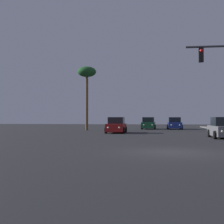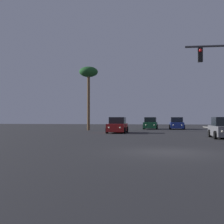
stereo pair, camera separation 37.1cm
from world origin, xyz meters
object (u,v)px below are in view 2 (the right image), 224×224
object	(u,v)px
car_blue	(177,124)
palm_tree_mid	(89,75)
car_red	(117,126)
car_green	(151,124)
car_grey	(224,129)

from	to	relation	value
car_blue	palm_tree_mid	distance (m)	14.16
car_red	car_blue	bearing A→B (deg)	-120.62
car_red	car_green	size ratio (longest dim) A/B	0.99
car_blue	car_red	bearing A→B (deg)	59.68
car_grey	car_green	world-z (taller)	same
car_grey	car_red	world-z (taller)	same
palm_tree_mid	car_red	bearing A→B (deg)	-53.20
car_red	car_green	distance (m)	12.07
car_grey	car_green	xyz separation A→B (m)	(-6.29, 18.78, 0.00)
car_blue	car_red	world-z (taller)	same
car_blue	car_green	bearing A→B (deg)	-0.36
car_blue	car_red	distance (m)	13.47
car_grey	palm_tree_mid	bearing A→B (deg)	-44.67
car_grey	car_red	bearing A→B (deg)	-38.35
car_green	car_grey	bearing A→B (deg)	110.62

